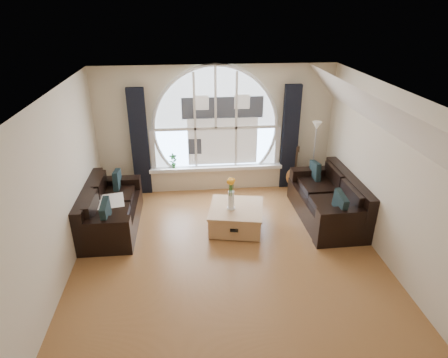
{
  "coord_description": "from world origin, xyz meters",
  "views": [
    {
      "loc": [
        -0.59,
        -5.08,
        3.87
      ],
      "look_at": [
        0.0,
        0.9,
        1.05
      ],
      "focal_mm": 30.82,
      "sensor_mm": 36.0,
      "label": 1
    }
  ],
  "objects_px": {
    "sofa_right": "(327,200)",
    "coffee_chest": "(236,217)",
    "floor_lamp": "(313,158)",
    "potted_plant": "(173,161)",
    "vase_flowers": "(231,189)",
    "guitar": "(295,167)",
    "sofa_left": "(111,208)"
  },
  "relations": [
    {
      "from": "coffee_chest",
      "to": "guitar",
      "type": "height_order",
      "value": "guitar"
    },
    {
      "from": "sofa_right",
      "to": "potted_plant",
      "type": "relative_size",
      "value": 6.16
    },
    {
      "from": "coffee_chest",
      "to": "vase_flowers",
      "type": "bearing_deg",
      "value": -149.48
    },
    {
      "from": "sofa_left",
      "to": "potted_plant",
      "type": "distance_m",
      "value": 1.84
    },
    {
      "from": "floor_lamp",
      "to": "vase_flowers",
      "type": "bearing_deg",
      "value": -145.06
    },
    {
      "from": "vase_flowers",
      "to": "guitar",
      "type": "bearing_deg",
      "value": 43.44
    },
    {
      "from": "vase_flowers",
      "to": "guitar",
      "type": "distance_m",
      "value": 2.19
    },
    {
      "from": "sofa_left",
      "to": "guitar",
      "type": "xyz_separation_m",
      "value": [
        3.76,
        1.21,
        0.13
      ]
    },
    {
      "from": "sofa_left",
      "to": "vase_flowers",
      "type": "bearing_deg",
      "value": -7.28
    },
    {
      "from": "vase_flowers",
      "to": "guitar",
      "type": "relative_size",
      "value": 0.66
    },
    {
      "from": "vase_flowers",
      "to": "potted_plant",
      "type": "height_order",
      "value": "vase_flowers"
    },
    {
      "from": "vase_flowers",
      "to": "potted_plant",
      "type": "distance_m",
      "value": 2.01
    },
    {
      "from": "sofa_right",
      "to": "floor_lamp",
      "type": "bearing_deg",
      "value": 86.58
    },
    {
      "from": "coffee_chest",
      "to": "floor_lamp",
      "type": "height_order",
      "value": "floor_lamp"
    },
    {
      "from": "sofa_left",
      "to": "floor_lamp",
      "type": "distance_m",
      "value": 4.25
    },
    {
      "from": "vase_flowers",
      "to": "floor_lamp",
      "type": "relative_size",
      "value": 0.44
    },
    {
      "from": "sofa_right",
      "to": "coffee_chest",
      "type": "height_order",
      "value": "sofa_right"
    },
    {
      "from": "floor_lamp",
      "to": "potted_plant",
      "type": "distance_m",
      "value": 3.0
    },
    {
      "from": "sofa_right",
      "to": "guitar",
      "type": "distance_m",
      "value": 1.33
    },
    {
      "from": "sofa_left",
      "to": "coffee_chest",
      "type": "bearing_deg",
      "value": -6.11
    },
    {
      "from": "sofa_left",
      "to": "guitar",
      "type": "bearing_deg",
      "value": 17.96
    },
    {
      "from": "coffee_chest",
      "to": "floor_lamp",
      "type": "xyz_separation_m",
      "value": [
        1.82,
        1.31,
        0.57
      ]
    },
    {
      "from": "guitar",
      "to": "sofa_left",
      "type": "bearing_deg",
      "value": -140.65
    },
    {
      "from": "floor_lamp",
      "to": "guitar",
      "type": "xyz_separation_m",
      "value": [
        -0.34,
        0.15,
        -0.27
      ]
    },
    {
      "from": "sofa_right",
      "to": "floor_lamp",
      "type": "distance_m",
      "value": 1.2
    },
    {
      "from": "sofa_right",
      "to": "guitar",
      "type": "bearing_deg",
      "value": 101.78
    },
    {
      "from": "sofa_left",
      "to": "coffee_chest",
      "type": "distance_m",
      "value": 2.3
    },
    {
      "from": "sofa_right",
      "to": "floor_lamp",
      "type": "height_order",
      "value": "floor_lamp"
    },
    {
      "from": "sofa_right",
      "to": "guitar",
      "type": "height_order",
      "value": "guitar"
    },
    {
      "from": "sofa_right",
      "to": "coffee_chest",
      "type": "relative_size",
      "value": 2.06
    },
    {
      "from": "sofa_right",
      "to": "coffee_chest",
      "type": "distance_m",
      "value": 1.79
    },
    {
      "from": "sofa_left",
      "to": "potted_plant",
      "type": "relative_size",
      "value": 5.78
    }
  ]
}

